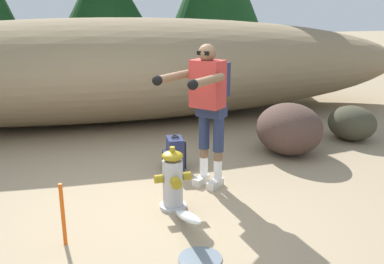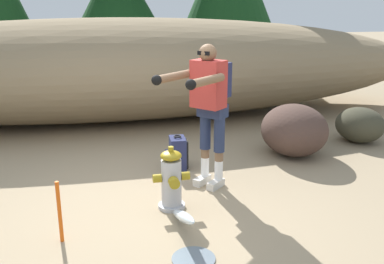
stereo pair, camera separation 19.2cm
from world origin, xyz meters
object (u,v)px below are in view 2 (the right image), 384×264
object	(u,v)px
utility_worker	(209,98)
boulder_large	(294,130)
boulder_mid	(360,125)
fire_hydrant	(171,180)
survey_stake	(60,212)
spare_backpack	(177,154)

from	to	relation	value
utility_worker	boulder_large	distance (m)	1.89
utility_worker	boulder_mid	distance (m)	3.16
utility_worker	boulder_mid	xyz separation A→B (m)	(2.83, 1.16, -0.81)
fire_hydrant	boulder_large	xyz separation A→B (m)	(2.06, 1.31, 0.06)
fire_hydrant	utility_worker	size ratio (longest dim) A/B	0.41
boulder_mid	survey_stake	size ratio (longest dim) A/B	1.30
utility_worker	spare_backpack	xyz separation A→B (m)	(-0.25, 0.64, -0.87)
spare_backpack	boulder_large	distance (m)	1.80
utility_worker	survey_stake	xyz separation A→B (m)	(-1.66, -0.91, -0.79)
spare_backpack	boulder_mid	distance (m)	3.12
boulder_mid	survey_stake	bearing A→B (deg)	-155.20
fire_hydrant	utility_worker	bearing A→B (deg)	41.07
fire_hydrant	spare_backpack	xyz separation A→B (m)	(0.28, 1.11, -0.10)
utility_worker	boulder_large	bearing A→B (deg)	168.20
fire_hydrant	boulder_mid	size ratio (longest dim) A/B	0.89
boulder_large	utility_worker	bearing A→B (deg)	-151.04
fire_hydrant	boulder_mid	world-z (taller)	fire_hydrant
fire_hydrant	boulder_mid	xyz separation A→B (m)	(3.36, 1.63, -0.04)
fire_hydrant	boulder_mid	bearing A→B (deg)	25.81
fire_hydrant	utility_worker	world-z (taller)	utility_worker
boulder_mid	spare_backpack	bearing A→B (deg)	-170.44
boulder_large	spare_backpack	bearing A→B (deg)	-173.48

